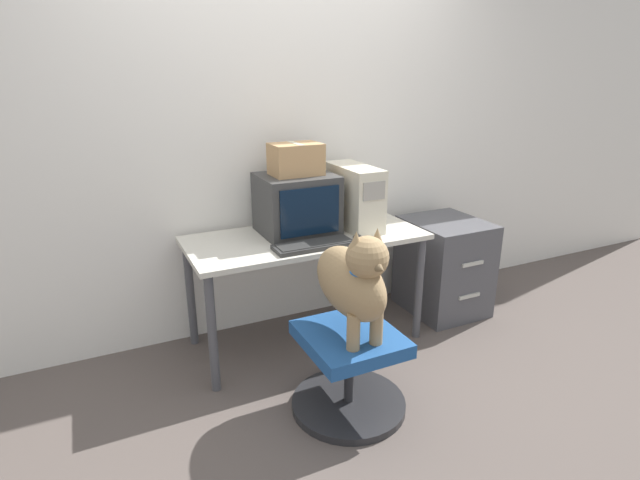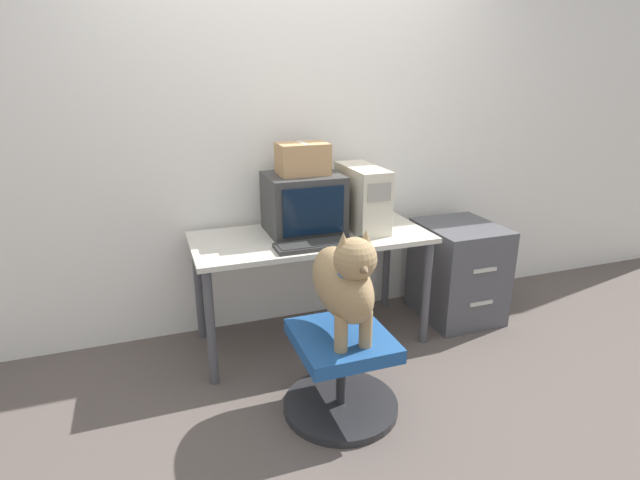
% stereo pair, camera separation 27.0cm
% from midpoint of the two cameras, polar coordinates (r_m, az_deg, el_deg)
% --- Properties ---
extents(ground_plane, '(12.00, 12.00, 0.00)m').
position_cam_midpoint_polar(ground_plane, '(3.05, 3.65, -14.11)').
color(ground_plane, '#564C47').
extents(wall_back, '(8.00, 0.05, 2.60)m').
position_cam_midpoint_polar(wall_back, '(3.24, -0.91, 12.51)').
color(wall_back, white).
rests_on(wall_back, ground_plane).
extents(desk, '(1.43, 0.65, 0.71)m').
position_cam_midpoint_polar(desk, '(3.04, 1.51, -0.99)').
color(desk, beige).
rests_on(desk, ground_plane).
extents(crt_monitor, '(0.45, 0.40, 0.36)m').
position_cam_midpoint_polar(crt_monitor, '(3.03, 0.64, 4.17)').
color(crt_monitor, '#383838').
rests_on(crt_monitor, desk).
extents(pc_tower, '(0.19, 0.48, 0.39)m').
position_cam_midpoint_polar(pc_tower, '(3.13, 7.31, 4.80)').
color(pc_tower, beige).
rests_on(pc_tower, desk).
extents(keyboard, '(0.46, 0.16, 0.03)m').
position_cam_midpoint_polar(keyboard, '(2.80, 2.21, -0.61)').
color(keyboard, '#2D2D2D').
rests_on(keyboard, desk).
extents(computer_mouse, '(0.06, 0.04, 0.03)m').
position_cam_midpoint_polar(computer_mouse, '(2.93, 7.39, 0.13)').
color(computer_mouse, '#333333').
rests_on(computer_mouse, desk).
extents(office_chair, '(0.59, 0.59, 0.43)m').
position_cam_midpoint_polar(office_chair, '(2.60, 5.51, -14.83)').
color(office_chair, '#262628').
rests_on(office_chair, ground_plane).
extents(dog, '(0.22, 0.57, 0.57)m').
position_cam_midpoint_polar(dog, '(2.34, 6.09, -4.73)').
color(dog, '#9E7F56').
rests_on(dog, office_chair).
extents(filing_cabinet, '(0.50, 0.57, 0.67)m').
position_cam_midpoint_polar(filing_cabinet, '(3.63, 17.53, -3.46)').
color(filing_cabinet, '#4C4C51').
rests_on(filing_cabinet, ground_plane).
extents(cardboard_box, '(0.29, 0.20, 0.19)m').
position_cam_midpoint_polar(cardboard_box, '(2.98, 0.63, 9.24)').
color(cardboard_box, tan).
rests_on(cardboard_box, crt_monitor).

